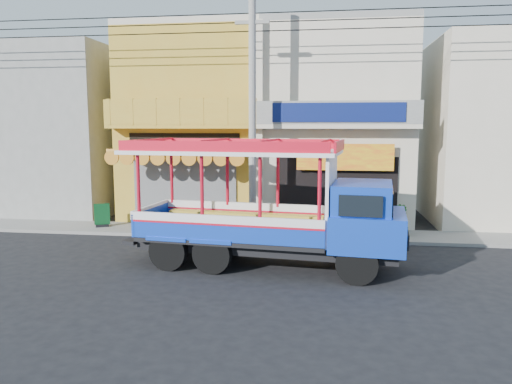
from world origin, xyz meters
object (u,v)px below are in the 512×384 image
potted_plant_c (401,224)px  potted_plant_a (326,218)px  potted_plant_b (399,220)px  green_sign (102,217)px  utility_pole (257,98)px  songthaew_truck (285,207)px

potted_plant_c → potted_plant_a: bearing=-65.5°
potted_plant_a → potted_plant_b: (2.66, -0.20, 0.06)m
green_sign → potted_plant_c: (11.41, -0.13, 0.06)m
green_sign → potted_plant_b: (11.38, 0.21, 0.16)m
utility_pole → green_sign: bearing=173.9°
utility_pole → songthaew_truck: size_ratio=3.46×
songthaew_truck → potted_plant_a: size_ratio=8.37×
utility_pole → songthaew_truck: bearing=-69.7°
potted_plant_a → utility_pole: bearing=167.3°
green_sign → potted_plant_b: 11.38m
songthaew_truck → potted_plant_c: songthaew_truck is taller
potted_plant_b → potted_plant_c: bearing=163.4°
utility_pole → green_sign: (-6.23, 0.67, -4.53)m
green_sign → potted_plant_a: size_ratio=0.94×
potted_plant_a → potted_plant_c: bearing=-47.4°
utility_pole → potted_plant_a: (2.48, 1.07, -4.43)m
songthaew_truck → green_sign: bearing=150.5°
potted_plant_a → green_sign: bearing=146.5°
potted_plant_a → potted_plant_b: potted_plant_b is taller
potted_plant_b → potted_plant_a: bearing=64.4°
green_sign → potted_plant_a: 8.72m
potted_plant_c → songthaew_truck: bearing=-7.0°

